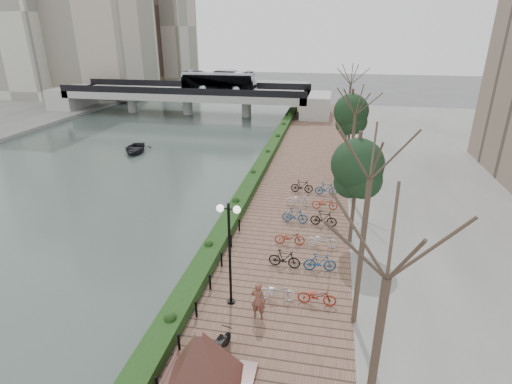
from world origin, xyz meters
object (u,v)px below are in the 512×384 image
(motorcycle, at_px, (219,346))
(granite_monument, at_px, (201,365))
(lamppost, at_px, (229,233))
(pedestrian, at_px, (258,300))
(boat, at_px, (135,149))

(motorcycle, bearing_deg, granite_monument, -78.10)
(lamppost, xyz_separation_m, motorcycle, (0.35, -3.12, -3.08))
(granite_monument, height_order, pedestrian, granite_monument)
(boat, bearing_deg, pedestrian, -67.41)
(pedestrian, bearing_deg, granite_monument, 83.73)
(lamppost, distance_m, boat, 27.91)
(motorcycle, height_order, boat, motorcycle)
(motorcycle, distance_m, boat, 30.46)
(pedestrian, bearing_deg, boat, -45.00)
(granite_monument, distance_m, boat, 32.03)
(granite_monument, relative_size, boat, 1.24)
(lamppost, xyz_separation_m, boat, (-16.05, 22.54, -3.59))
(granite_monument, xyz_separation_m, motorcycle, (0.05, 1.84, -0.88))
(pedestrian, xyz_separation_m, boat, (-17.44, 23.29, -0.94))
(boat, bearing_deg, lamppost, -68.78)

